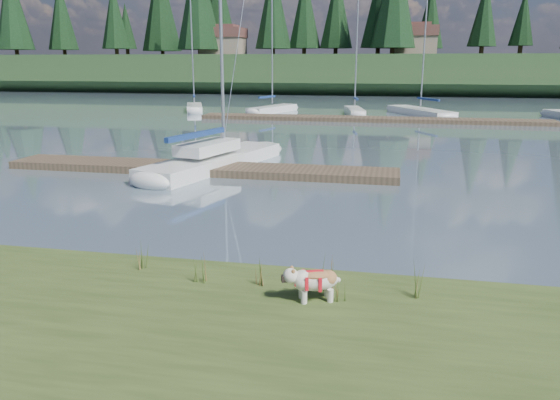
# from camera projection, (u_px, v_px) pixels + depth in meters

# --- Properties ---
(ground) EXTENTS (200.00, 200.00, 0.00)m
(ground) POSITION_uv_depth(u_px,v_px,m) (344.00, 121.00, 41.31)
(ground) COLOR slate
(ground) RESTS_ON ground
(bank) EXTENTS (60.00, 9.00, 0.35)m
(bank) POSITION_uv_depth(u_px,v_px,m) (94.00, 393.00, 7.11)
(bank) COLOR #3E5121
(bank) RESTS_ON ground
(ridge) EXTENTS (200.00, 20.00, 5.00)m
(ridge) POSITION_uv_depth(u_px,v_px,m) (371.00, 74.00, 81.49)
(ridge) COLOR #1E361B
(ridge) RESTS_ON ground
(bulldog) EXTENTS (1.02, 0.63, 0.60)m
(bulldog) POSITION_uv_depth(u_px,v_px,m) (314.00, 280.00, 9.37)
(bulldog) COLOR silver
(bulldog) RESTS_ON bank
(sailboat_main) EXTENTS (4.28, 9.48, 13.37)m
(sailboat_main) POSITION_uv_depth(u_px,v_px,m) (223.00, 156.00, 23.44)
(sailboat_main) COLOR white
(sailboat_main) RESTS_ON ground
(dock_near) EXTENTS (16.00, 2.00, 0.30)m
(dock_near) POSITION_uv_depth(u_px,v_px,m) (199.00, 168.00, 22.13)
(dock_near) COLOR #4C3D2C
(dock_near) RESTS_ON ground
(dock_far) EXTENTS (26.00, 2.20, 0.30)m
(dock_far) POSITION_uv_depth(u_px,v_px,m) (371.00, 119.00, 40.88)
(dock_far) COLOR #4C3D2C
(dock_far) RESTS_ON ground
(sailboat_bg_0) EXTENTS (3.52, 6.56, 9.64)m
(sailboat_bg_0) POSITION_uv_depth(u_px,v_px,m) (194.00, 107.00, 49.81)
(sailboat_bg_0) COLOR white
(sailboat_bg_0) RESTS_ON ground
(sailboat_bg_1) EXTENTS (3.69, 7.12, 10.64)m
(sailboat_bg_1) POSITION_uv_depth(u_px,v_px,m) (276.00, 108.00, 48.23)
(sailboat_bg_1) COLOR white
(sailboat_bg_1) RESTS_ON ground
(sailboat_bg_2) EXTENTS (2.31, 6.14, 9.27)m
(sailboat_bg_2) POSITION_uv_depth(u_px,v_px,m) (354.00, 110.00, 46.19)
(sailboat_bg_2) COLOR white
(sailboat_bg_2) RESTS_ON ground
(sailboat_bg_3) EXTENTS (5.94, 9.00, 13.42)m
(sailboat_bg_3) POSITION_uv_depth(u_px,v_px,m) (415.00, 111.00, 46.06)
(sailboat_bg_3) COLOR white
(sailboat_bg_3) RESTS_ON ground
(weed_0) EXTENTS (0.17, 0.14, 0.59)m
(weed_0) POSITION_uv_depth(u_px,v_px,m) (201.00, 270.00, 10.16)
(weed_0) COLOR #475B23
(weed_0) RESTS_ON bank
(weed_1) EXTENTS (0.17, 0.14, 0.55)m
(weed_1) POSITION_uv_depth(u_px,v_px,m) (258.00, 274.00, 10.01)
(weed_1) COLOR #475B23
(weed_1) RESTS_ON bank
(weed_2) EXTENTS (0.17, 0.14, 0.76)m
(weed_2) POSITION_uv_depth(u_px,v_px,m) (327.00, 276.00, 9.70)
(weed_2) COLOR #475B23
(weed_2) RESTS_ON bank
(weed_3) EXTENTS (0.17, 0.14, 0.61)m
(weed_3) POSITION_uv_depth(u_px,v_px,m) (141.00, 257.00, 10.81)
(weed_3) COLOR #475B23
(weed_3) RESTS_ON bank
(weed_4) EXTENTS (0.17, 0.14, 0.45)m
(weed_4) POSITION_uv_depth(u_px,v_px,m) (340.00, 291.00, 9.36)
(weed_4) COLOR #475B23
(weed_4) RESTS_ON bank
(weed_5) EXTENTS (0.17, 0.14, 0.66)m
(weed_5) POSITION_uv_depth(u_px,v_px,m) (418.00, 282.00, 9.50)
(weed_5) COLOR #475B23
(weed_5) RESTS_ON bank
(mud_lip) EXTENTS (60.00, 0.50, 0.14)m
(mud_lip) POSITION_uv_depth(u_px,v_px,m) (206.00, 275.00, 11.31)
(mud_lip) COLOR #33281C
(mud_lip) RESTS_ON ground
(conifer_0) EXTENTS (5.72, 5.72, 14.15)m
(conifer_0) POSITION_uv_depth(u_px,v_px,m) (12.00, 6.00, 84.12)
(conifer_0) COLOR #382619
(conifer_0) RESTS_ON ridge
(conifer_1) EXTENTS (4.40, 4.40, 11.30)m
(conifer_1) POSITION_uv_depth(u_px,v_px,m) (114.00, 16.00, 85.30)
(conifer_1) COLOR #382619
(conifer_1) RESTS_ON ridge
(conifer_3) EXTENTS (4.84, 4.84, 12.25)m
(conifer_3) POSITION_uv_depth(u_px,v_px,m) (305.00, 10.00, 80.23)
(conifer_3) COLOR #382619
(conifer_3) RESTS_ON ridge
(conifer_5) EXTENTS (3.96, 3.96, 10.35)m
(conifer_5) POSITION_uv_depth(u_px,v_px,m) (485.00, 12.00, 73.64)
(conifer_5) COLOR #382619
(conifer_5) RESTS_ON ridge
(house_0) EXTENTS (6.30, 5.30, 4.65)m
(house_0) POSITION_uv_depth(u_px,v_px,m) (223.00, 41.00, 81.79)
(house_0) COLOR gray
(house_0) RESTS_ON ridge
(house_1) EXTENTS (6.30, 5.30, 4.65)m
(house_1) POSITION_uv_depth(u_px,v_px,m) (415.00, 40.00, 77.22)
(house_1) COLOR gray
(house_1) RESTS_ON ridge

